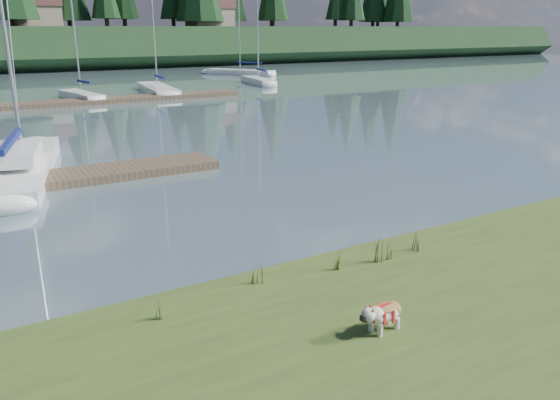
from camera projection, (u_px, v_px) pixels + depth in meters
ground at (33, 107)px, 37.24m from camera, size 200.00×200.00×0.00m
bulldog at (384, 313)px, 9.09m from camera, size 0.89×0.42×0.53m
sailboat_main at (23, 160)px, 20.64m from camera, size 4.18×10.37×14.50m
dock_far at (64, 103)px, 38.16m from camera, size 26.00×2.20×0.30m
sailboat_bg_2 at (79, 95)px, 41.23m from camera, size 2.47×6.85×10.24m
sailboat_bg_3 at (155, 88)px, 45.89m from camera, size 2.90×9.80×13.99m
sailboat_bg_4 at (256, 80)px, 52.63m from camera, size 2.48×7.32×10.69m
sailboat_bg_5 at (234, 72)px, 62.56m from camera, size 6.67×8.59×12.98m
weed_0 at (258, 274)px, 10.77m from camera, size 0.17×0.14×0.49m
weed_1 at (339, 261)px, 11.39m from camera, size 0.17×0.14×0.52m
weed_2 at (376, 250)px, 11.74m from camera, size 0.17×0.14×0.69m
weed_3 at (162, 309)px, 9.46m from camera, size 0.17×0.14×0.49m
weed_4 at (390, 252)px, 11.86m from camera, size 0.17×0.14×0.49m
weed_5 at (418, 241)px, 12.43m from camera, size 0.17×0.14×0.51m
mud_lip at (233, 290)px, 11.20m from camera, size 60.00×0.50×0.14m
house_1 at (35, 10)px, 71.67m from camera, size 6.30×5.30×4.65m
house_2 at (210, 12)px, 81.53m from camera, size 6.30×5.30×4.65m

